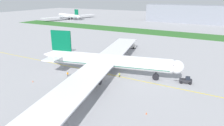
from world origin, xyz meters
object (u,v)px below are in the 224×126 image
Objects in this scene: ground_crew_marshaller_front at (81,77)px; ground_crew_wingwalker_starboard at (68,74)px; traffic_cone_port_wing at (33,81)px; service_truck_baggage_loader at (131,45)px; traffic_cone_near_nose at (146,113)px; airliner_foreground at (107,61)px; pushback_tug at (186,80)px; parked_airliner_far_left at (69,16)px; ground_crew_wingwalker_port at (119,75)px.

ground_crew_wingwalker_starboard is (-5.95, 0.07, 0.00)m from ground_crew_marshaller_front.
ground_crew_marshaller_front is at bearing 36.52° from traffic_cone_port_wing.
traffic_cone_port_wing is (-13.06, -9.67, -0.77)m from ground_crew_marshaller_front.
ground_crew_wingwalker_starboard is 50.03m from service_truck_baggage_loader.
service_truck_baggage_loader is at bearing 117.26° from traffic_cone_near_nose.
airliner_foreground is at bearing 140.42° from traffic_cone_near_nose.
pushback_tug is 10.16× the size of traffic_cone_near_nose.
pushback_tug is at bearing 12.79° from airliner_foreground.
ground_crew_marshaller_front is 2.98× the size of traffic_cone_port_wing.
ground_crew_wingwalker_starboard is 0.02× the size of parked_airliner_far_left.
airliner_foreground is 18.02× the size of service_truck_baggage_loader.
service_truck_baggage_loader is 154.11m from parked_airliner_far_left.
ground_crew_wingwalker_port is (5.28, 0.01, -4.32)m from airliner_foreground.
airliner_foreground is 148.09× the size of traffic_cone_near_nose.
pushback_tug is at bearing 28.02° from traffic_cone_port_wing.
ground_crew_wingwalker_port is 43.69m from service_truck_baggage_loader.
service_truck_baggage_loader is at bearing -37.30° from parked_airliner_far_left.
airliner_foreground reaches higher than traffic_cone_port_wing.
pushback_tug is 51.97m from traffic_cone_port_wing.
service_truck_baggage_loader is at bearing 80.42° from traffic_cone_port_wing.
parked_airliner_far_left is at bearing 140.91° from pushback_tug.
airliner_foreground is 52.16× the size of ground_crew_wingwalker_port.
traffic_cone_port_wing is at bearing -143.48° from ground_crew_marshaller_front.
traffic_cone_near_nose is 67.50m from service_truck_baggage_loader.
ground_crew_marshaller_front is at bearing 160.33° from traffic_cone_near_nose.
ground_crew_marshaller_front is at bearing -86.58° from service_truck_baggage_loader.
ground_crew_wingwalker_port is (-22.02, -6.18, -0.04)m from pushback_tug.
traffic_cone_near_nose is 0.01× the size of parked_airliner_far_left.
airliner_foreground is 49.67× the size of ground_crew_marshaller_front.
parked_airliner_far_left is at bearing 135.32° from ground_crew_wingwalker_port.
ground_crew_marshaller_front is 0.02× the size of parked_airliner_far_left.
ground_crew_wingwalker_port is at bearing 132.74° from traffic_cone_near_nose.
traffic_cone_near_nose is 217.01m from parked_airliner_far_left.
ground_crew_marshaller_front is (-5.52, -8.54, -4.27)m from airliner_foreground.
ground_crew_wingwalker_starboard reaches higher than ground_crew_marshaller_front.
airliner_foreground is 148.09× the size of traffic_cone_port_wing.
airliner_foreground reaches higher than ground_crew_wingwalker_starboard.
traffic_cone_near_nose is (33.87, -10.05, -0.77)m from ground_crew_wingwalker_starboard.
ground_crew_wingwalker_port is 0.95× the size of ground_crew_wingwalker_starboard.
pushback_tug is at bearing -44.57° from service_truck_baggage_loader.
service_truck_baggage_loader is at bearing 135.43° from pushback_tug.
ground_crew_marshaller_front is at bearing -155.81° from pushback_tug.
pushback_tug is 10.16× the size of traffic_cone_port_wing.
airliner_foreground is 29.51m from traffic_cone_near_nose.
ground_crew_wingwalker_starboard reaches higher than traffic_cone_port_wing.
pushback_tug is 25.21m from traffic_cone_near_nose.
traffic_cone_near_nose is at bearing -19.67° from ground_crew_marshaller_front.
parked_airliner_far_left is at bearing 135.02° from traffic_cone_near_nose.
traffic_cone_near_nose is (27.93, -9.98, -0.77)m from ground_crew_marshaller_front.
pushback_tug is 3.41× the size of ground_crew_wingwalker_starboard.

